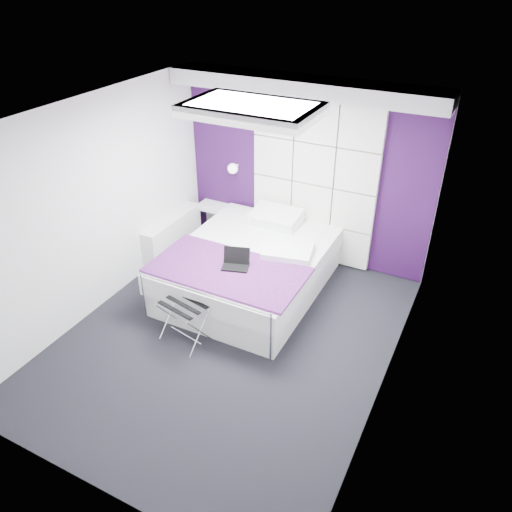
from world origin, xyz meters
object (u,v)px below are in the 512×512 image
(wall_lamp, at_px, (234,168))
(nightstand, at_px, (212,206))
(laptop, at_px, (237,262))
(bed, at_px, (250,267))
(radiator, at_px, (173,236))
(luggage_rack, at_px, (185,322))

(wall_lamp, distance_m, nightstand, 0.79)
(nightstand, height_order, laptop, laptop)
(bed, distance_m, nightstand, 1.56)
(bed, bearing_deg, wall_lamp, 127.24)
(wall_lamp, xyz_separation_m, radiator, (-0.64, -0.76, -0.92))
(nightstand, xyz_separation_m, laptop, (1.25, -1.47, 0.17))
(luggage_rack, bearing_deg, laptop, 84.23)
(bed, height_order, luggage_rack, bed)
(wall_lamp, relative_size, radiator, 0.12)
(radiator, relative_size, luggage_rack, 2.31)
(radiator, height_order, luggage_rack, radiator)
(laptop, bearing_deg, wall_lamp, 102.60)
(nightstand, bearing_deg, radiator, -109.48)
(nightstand, bearing_deg, luggage_rack, -66.37)
(wall_lamp, bearing_deg, laptop, -60.08)
(bed, bearing_deg, luggage_rack, -98.24)
(wall_lamp, xyz_separation_m, laptop, (0.87, -1.51, -0.52))
(nightstand, bearing_deg, laptop, -49.51)
(wall_lamp, relative_size, bed, 0.07)
(wall_lamp, distance_m, bed, 1.58)
(radiator, xyz_separation_m, nightstand, (0.25, 0.72, 0.23))
(wall_lamp, bearing_deg, luggage_rack, -75.23)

